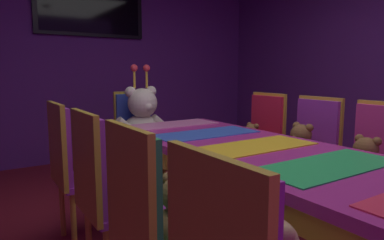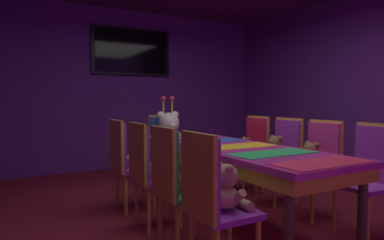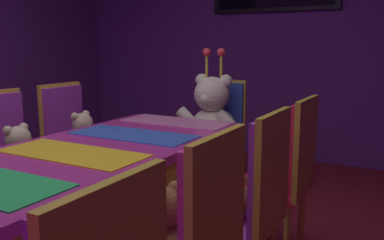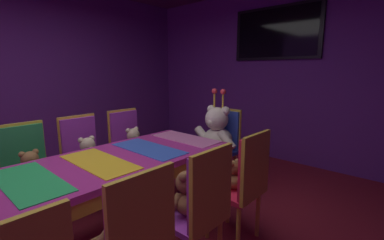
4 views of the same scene
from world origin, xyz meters
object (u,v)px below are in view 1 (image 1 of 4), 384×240
object	(u,v)px
chair_left_2	(101,183)
throne_chair	(137,130)
banquet_table	(255,160)
teddy_left_3	(92,157)
teddy_left_2	(127,179)
chair_right_3	(262,135)
teddy_right_1	(364,163)
teddy_right_2	(300,147)
chair_left_1	(148,220)
chair_right_1	(377,160)
chair_right_2	(312,145)
teddy_right_3	(251,139)
chair_left_3	(70,160)
wall_tv	(91,4)
teddy_left_1	(179,214)
king_teddy_bear	(143,120)

from	to	relation	value
chair_left_2	throne_chair	xyz separation A→B (m)	(0.86, 1.48, 0.00)
banquet_table	teddy_left_3	size ratio (longest dim) A/B	7.01
teddy_left_2	chair_right_3	world-z (taller)	chair_right_3
teddy_right_1	chair_left_2	bearing A→B (deg)	-18.79
teddy_left_3	teddy_right_2	world-z (taller)	teddy_right_2
teddy_left_3	teddy_right_2	size ratio (longest dim) A/B	0.97
teddy_left_2	chair_right_3	bearing A→B (deg)	19.75
chair_left_1	teddy_right_1	size ratio (longest dim) A/B	2.95
throne_chair	chair_right_1	bearing A→B (deg)	23.01
chair_right_1	teddy_right_2	xyz separation A→B (m)	(-0.13, 0.54, 0.00)
teddy_left_3	chair_right_2	size ratio (longest dim) A/B	0.35
chair_right_1	chair_left_2	bearing A→B (deg)	-17.29
chair_left_1	chair_right_2	size ratio (longest dim) A/B	1.00
teddy_right_3	throne_chair	world-z (taller)	throne_chair
teddy_left_2	teddy_left_3	bearing A→B (deg)	91.59
chair_left_2	chair_left_3	bearing A→B (deg)	91.59
chair_right_2	wall_tv	distance (m)	3.31
teddy_left_3	chair_right_3	distance (m)	1.60
banquet_table	teddy_left_1	bearing A→B (deg)	-157.45
teddy_right_2	teddy_right_1	bearing A→B (deg)	88.05
teddy_left_2	king_teddy_bear	world-z (taller)	king_teddy_bear
teddy_left_2	teddy_right_3	world-z (taller)	teddy_left_2
chair_left_1	teddy_left_3	bearing A→B (deg)	83.85
teddy_right_3	throne_chair	distance (m)	1.17
teddy_left_3	chair_right_1	distance (m)	1.94
chair_left_1	teddy_right_3	xyz separation A→B (m)	(1.59, 1.12, -0.03)
teddy_right_1	chair_right_3	distance (m)	1.12
throne_chair	king_teddy_bear	bearing A→B (deg)	-0.00
teddy_left_1	chair_left_1	bearing A→B (deg)	180.00
teddy_left_1	wall_tv	distance (m)	3.77
chair_left_2	wall_tv	xyz separation A→B (m)	(0.86, 2.85, 1.45)
chair_left_2	teddy_left_3	bearing A→B (deg)	77.69
throne_chair	chair_left_3	bearing A→B (deg)	-44.68
chair_right_3	throne_chair	distance (m)	1.26
chair_left_3	throne_chair	size ratio (longest dim) A/B	1.00
teddy_right_2	teddy_right_3	world-z (taller)	teddy_right_2
teddy_left_1	teddy_right_3	xyz separation A→B (m)	(1.44, 1.12, -0.02)
teddy_right_2	chair_left_2	bearing A→B (deg)	0.11
chair_right_3	teddy_right_3	xyz separation A→B (m)	(-0.14, 0.00, -0.03)
teddy_left_3	king_teddy_bear	xyz separation A→B (m)	(0.73, 0.72, 0.12)
chair_left_2	teddy_left_3	world-z (taller)	chair_left_2
king_teddy_bear	banquet_table	bearing A→B (deg)	-0.00
chair_left_1	throne_chair	xyz separation A→B (m)	(0.85, 2.03, 0.00)
chair_left_2	teddy_left_3	xyz separation A→B (m)	(0.13, 0.60, -0.00)
teddy_left_1	throne_chair	world-z (taller)	throne_chair
throne_chair	chair_left_1	bearing A→B (deg)	-22.73
throne_chair	chair_right_3	bearing A→B (deg)	44.02
chair_left_1	teddy_left_2	xyz separation A→B (m)	(0.14, 0.55, -0.00)
teddy_left_1	teddy_right_1	bearing A→B (deg)	0.79
teddy_left_1	teddy_right_2	size ratio (longest dim) A/B	0.90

